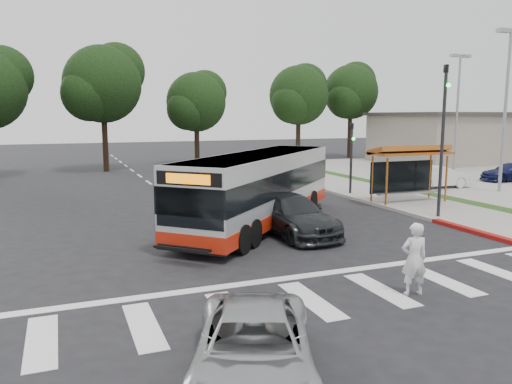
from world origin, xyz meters
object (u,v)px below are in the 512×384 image
pedestrian (414,259)px  silver_suv_south (254,349)px  transit_bus (260,190)px  dark_sedan (291,215)px

pedestrian → silver_suv_south: (-5.18, -2.38, -0.32)m
silver_suv_south → transit_bus: bearing=89.5°
dark_sedan → silver_suv_south: size_ratio=1.17×
transit_bus → pedestrian: 8.90m
pedestrian → silver_suv_south: pedestrian is taller
dark_sedan → silver_suv_south: dark_sedan is taller
transit_bus → silver_suv_south: size_ratio=2.60×
dark_sedan → silver_suv_south: bearing=-122.9°
pedestrian → dark_sedan: size_ratio=0.36×
transit_bus → dark_sedan: transit_bus is taller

